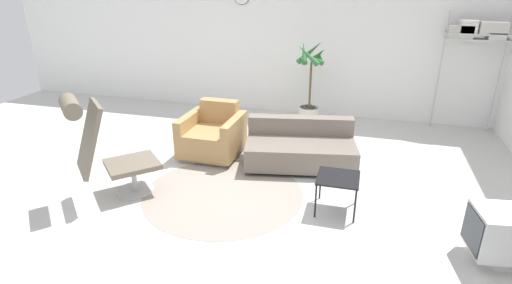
% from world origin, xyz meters
% --- Properties ---
extents(ground_plane, '(12.00, 12.00, 0.00)m').
position_xyz_m(ground_plane, '(0.00, 0.00, 0.00)').
color(ground_plane, silver).
extents(wall_back, '(12.00, 0.09, 2.80)m').
position_xyz_m(wall_back, '(-0.00, 3.07, 1.40)').
color(wall_back, white).
rests_on(wall_back, ground_plane).
extents(round_rug, '(1.93, 1.93, 0.01)m').
position_xyz_m(round_rug, '(-0.24, -0.37, 0.00)').
color(round_rug, gray).
rests_on(round_rug, ground_plane).
extents(lounge_chair, '(1.02, 1.02, 1.26)m').
position_xyz_m(lounge_chair, '(-1.50, -0.81, 0.70)').
color(lounge_chair, '#BCBCC1').
rests_on(lounge_chair, ground_plane).
extents(armchair_red, '(0.82, 0.85, 0.75)m').
position_xyz_m(armchair_red, '(-0.78, 0.71, 0.28)').
color(armchair_red, silver).
rests_on(armchair_red, ground_plane).
extents(couch_low, '(1.61, 1.08, 0.61)m').
position_xyz_m(couch_low, '(0.51, 0.71, 0.23)').
color(couch_low, black).
rests_on(couch_low, ground_plane).
extents(side_table, '(0.45, 0.45, 0.41)m').
position_xyz_m(side_table, '(1.11, -0.38, 0.38)').
color(side_table, black).
rests_on(side_table, ground_plane).
extents(crt_television, '(0.58, 0.51, 0.52)m').
position_xyz_m(crt_television, '(2.60, -0.88, 0.29)').
color(crt_television, '#B7B7B7').
rests_on(crt_television, ground_plane).
extents(potted_plant, '(0.53, 0.53, 1.46)m').
position_xyz_m(potted_plant, '(0.36, 2.42, 0.58)').
color(potted_plant, silver).
rests_on(potted_plant, ground_plane).
extents(shelf_unit, '(0.95, 0.28, 1.94)m').
position_xyz_m(shelf_unit, '(2.87, 2.74, 1.63)').
color(shelf_unit, '#BCBCC1').
rests_on(shelf_unit, ground_plane).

